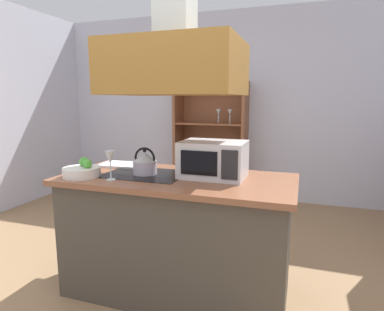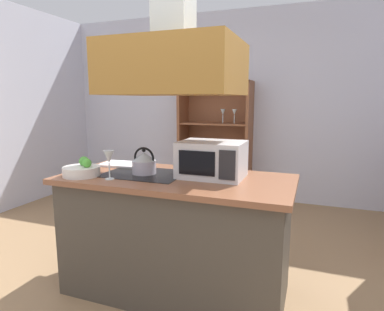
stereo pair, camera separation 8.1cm
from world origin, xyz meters
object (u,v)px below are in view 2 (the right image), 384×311
object	(u,v)px
wine_glass_on_counter	(109,158)
microwave	(212,159)
kettle	(144,163)
cutting_board	(122,164)
dish_cabinet	(215,148)
fruit_bowl	(82,170)

from	to	relation	value
wine_glass_on_counter	microwave	bearing A→B (deg)	26.40
kettle	cutting_board	xyz separation A→B (m)	(-0.34, 0.23, -0.08)
kettle	microwave	bearing A→B (deg)	9.30
dish_cabinet	kettle	distance (m)	2.45
microwave	fruit_bowl	size ratio (longest dim) A/B	1.72
fruit_bowl	dish_cabinet	bearing A→B (deg)	84.90
dish_cabinet	kettle	bearing A→B (deg)	-86.24
cutting_board	microwave	xyz separation A→B (m)	(0.85, -0.14, 0.12)
cutting_board	fruit_bowl	distance (m)	0.45
kettle	microwave	world-z (taller)	microwave
kettle	cutting_board	bearing A→B (deg)	146.53
kettle	fruit_bowl	xyz separation A→B (m)	(-0.40, -0.22, -0.04)
kettle	fruit_bowl	bearing A→B (deg)	-151.18
dish_cabinet	cutting_board	world-z (taller)	dish_cabinet
wine_glass_on_counter	fruit_bowl	xyz separation A→B (m)	(-0.25, 0.02, -0.11)
cutting_board	dish_cabinet	bearing A→B (deg)	85.27
dish_cabinet	fruit_bowl	world-z (taller)	dish_cabinet
cutting_board	fruit_bowl	world-z (taller)	fruit_bowl
kettle	wine_glass_on_counter	world-z (taller)	same
kettle	wine_glass_on_counter	distance (m)	0.29
kettle	wine_glass_on_counter	bearing A→B (deg)	-120.88
wine_glass_on_counter	fruit_bowl	world-z (taller)	wine_glass_on_counter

